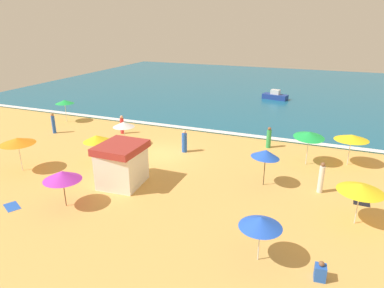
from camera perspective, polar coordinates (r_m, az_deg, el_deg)
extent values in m
plane|color=#E0A856|center=(25.01, -4.88, -1.70)|extent=(60.00, 60.00, 0.00)
cube|color=#196084|center=(50.65, 9.70, 9.28)|extent=(60.00, 44.00, 0.10)
cube|color=white|center=(30.39, 0.46, 2.54)|extent=(57.00, 0.70, 0.01)
cube|color=white|center=(20.55, -11.51, -3.86)|extent=(2.43, 2.74, 2.09)
cube|color=#A5332D|center=(20.09, -11.75, -0.60)|extent=(2.40, 2.77, 0.41)
cylinder|color=silver|center=(18.15, 25.80, -9.03)|extent=(0.05, 0.05, 2.04)
cone|color=yellow|center=(17.77, 26.23, -6.54)|extent=(2.35, 2.34, 0.40)
cylinder|color=silver|center=(24.52, -26.64, -1.59)|extent=(0.05, 0.05, 2.17)
cone|color=orange|center=(24.22, -26.98, 0.48)|extent=(2.88, 2.88, 0.40)
cylinder|color=silver|center=(26.96, -11.16, 1.67)|extent=(0.05, 0.05, 1.82)
cone|color=white|center=(26.74, -11.27, 3.22)|extent=(2.02, 2.02, 0.40)
cylinder|color=silver|center=(24.09, 18.61, -0.75)|extent=(0.05, 0.05, 2.23)
cone|color=green|center=(23.78, 18.87, 1.46)|extent=(2.68, 2.70, 0.55)
cylinder|color=#4C3823|center=(20.42, 11.94, -3.94)|extent=(0.05, 0.05, 2.16)
cone|color=blue|center=(20.08, 12.12, -1.58)|extent=(2.27, 2.26, 0.58)
cylinder|color=#4C3823|center=(24.06, -15.42, -0.85)|extent=(0.05, 0.05, 1.90)
cone|color=yellow|center=(23.81, -15.59, 0.92)|extent=(2.44, 2.44, 0.46)
cylinder|color=silver|center=(14.44, 11.10, -15.27)|extent=(0.05, 0.05, 1.94)
cone|color=blue|center=(13.99, 11.32, -12.57)|extent=(2.45, 2.45, 0.43)
cylinder|color=silver|center=(25.06, 24.66, -0.94)|extent=(0.05, 0.05, 2.08)
cone|color=yellow|center=(24.78, 24.96, 1.02)|extent=(2.99, 2.99, 0.41)
cylinder|color=#4C3823|center=(19.05, -20.46, -7.02)|extent=(0.05, 0.05, 1.94)
cone|color=#B733C6|center=(18.73, -20.74, -4.91)|extent=(2.53, 2.53, 0.53)
cylinder|color=silver|center=(34.78, -20.21, 5.13)|extent=(0.05, 0.05, 2.05)
cone|color=green|center=(34.58, -20.39, 6.58)|extent=(2.21, 2.21, 0.38)
cylinder|color=red|center=(29.87, -11.52, 2.95)|extent=(0.43, 0.43, 1.33)
sphere|color=#DBA884|center=(29.66, -11.63, 4.41)|extent=(0.27, 0.27, 0.27)
cylinder|color=blue|center=(25.14, -1.27, 0.22)|extent=(0.45, 0.45, 1.43)
sphere|color=#DBA884|center=(24.87, -1.29, 2.00)|extent=(0.24, 0.24, 0.24)
cylinder|color=green|center=(26.65, 12.60, 0.83)|extent=(0.48, 0.48, 1.38)
sphere|color=brown|center=(26.40, 12.73, 2.49)|extent=(0.26, 0.26, 0.26)
cylinder|color=white|center=(20.59, 20.62, -5.51)|extent=(0.31, 0.31, 1.59)
sphere|color=brown|center=(20.24, 20.92, -3.20)|extent=(0.24, 0.24, 0.24)
cylinder|color=blue|center=(31.65, -21.98, 3.01)|extent=(0.38, 0.38, 1.52)
sphere|color=#9E6B47|center=(31.43, -22.18, 4.53)|extent=(0.25, 0.25, 0.25)
cube|color=blue|center=(14.52, 20.49, -19.34)|extent=(0.46, 0.46, 0.61)
sphere|color=brown|center=(14.27, 20.70, -18.09)|extent=(0.21, 0.21, 0.21)
cube|color=black|center=(20.82, 26.30, -8.52)|extent=(0.84, 1.07, 0.01)
cube|color=blue|center=(20.52, -27.69, -9.17)|extent=(1.23, 1.04, 0.01)
cube|color=navy|center=(43.14, 13.61, 7.64)|extent=(3.12, 1.81, 0.59)
cube|color=silver|center=(43.03, 13.68, 8.38)|extent=(1.16, 0.93, 0.55)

